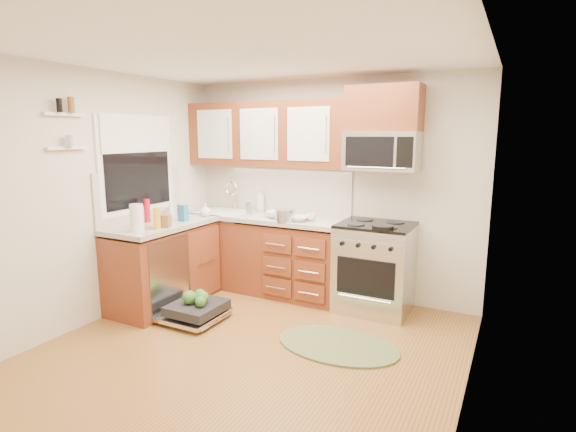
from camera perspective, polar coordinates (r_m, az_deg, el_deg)
The scene contains 38 objects.
floor at distance 4.13m, azimuth -4.85°, elevation -16.68°, with size 3.50×3.50×0.00m, color brown.
ceiling at distance 3.73m, azimuth -5.47°, elevation 19.97°, with size 3.50×3.50×0.00m, color white.
wall_back at distance 5.28m, azimuth 5.13°, elevation 3.50°, with size 3.50×0.04×2.50m, color beige.
wall_front at distance 2.48m, azimuth -27.51°, elevation -5.37°, with size 3.50×0.04×2.50m, color beige.
wall_left at distance 4.89m, azimuth -22.73°, elevation 2.21°, with size 0.04×3.50×2.50m, color beige.
wall_right at distance 3.17m, azimuth 22.64°, elevation -1.77°, with size 0.04×3.50×2.50m, color beige.
base_cabinet_back at distance 5.49m, azimuth -3.26°, elevation -4.99°, with size 2.05×0.60×0.85m, color #5B2C14.
base_cabinet_left at distance 5.20m, azimuth -15.50°, elevation -6.24°, with size 0.60×1.25×0.85m, color #5B2C14.
countertop_back at distance 5.37m, azimuth -3.37°, elevation -0.13°, with size 2.07×0.64×0.05m, color #A19B93.
countertop_left at distance 5.08m, azimuth -15.67°, elevation -1.11°, with size 0.64×1.27×0.05m, color #A19B93.
backsplash_back at distance 5.58m, azimuth -1.85°, elevation 3.49°, with size 2.05×0.02×0.57m, color beige.
backsplash_left at distance 5.23m, azimuth -18.20°, elevation 2.53°, with size 0.02×1.25×0.57m, color beige.
upper_cabinets at distance 5.40m, azimuth -2.74°, elevation 10.33°, with size 2.05×0.35×0.75m, color #5B2C14, non-canonical shape.
cabinet_over_mw at distance 4.86m, azimuth 12.12°, elevation 13.20°, with size 0.76×0.35×0.47m, color #5B2C14.
range at distance 4.92m, azimuth 10.94°, elevation -6.39°, with size 0.76×0.64×0.95m, color silver, non-canonical shape.
microwave at distance 4.83m, azimuth 11.85°, elevation 8.06°, with size 0.76×0.38×0.40m, color silver, non-canonical shape.
sink at distance 5.66m, azimuth -8.04°, elevation -0.71°, with size 0.62×0.50×0.26m, color white, non-canonical shape.
dishwasher at distance 4.77m, azimuth -11.86°, elevation -11.71°, with size 0.70×0.60×0.20m, color silver, non-canonical shape.
window at distance 5.18m, azimuth -18.61°, elevation 6.22°, with size 0.03×1.05×1.05m, color white, non-canonical shape.
window_blind at distance 5.16m, azimuth -18.63°, elevation 9.88°, with size 0.02×0.96×0.40m, color white.
shelf_upper at distance 4.62m, azimuth -26.56°, elevation 11.47°, with size 0.04×0.40×0.03m, color white.
shelf_lower at distance 4.61m, azimuth -26.26°, elevation 7.76°, with size 0.04×0.40×0.03m, color white.
rug at distance 4.21m, azimuth 6.29°, elevation -15.96°, with size 1.12×0.73×0.02m, color olive, non-canonical shape.
skillet at distance 4.53m, azimuth 11.95°, elevation -1.40°, with size 0.21×0.21×0.04m, color black.
stock_pot at distance 4.96m, azimuth -0.38°, elevation 0.09°, with size 0.22×0.22×0.13m, color silver.
cutting_board at distance 5.02m, azimuth 1.20°, elevation -0.45°, with size 0.25×0.16×0.02m, color tan.
canister at distance 5.40m, azimuth -5.00°, elevation 0.98°, with size 0.09×0.09×0.15m, color silver.
paper_towel_roll at distance 4.65m, azimuth -18.66°, elevation -0.23°, with size 0.13×0.13×0.28m, color white.
mustard_bottle at distance 4.73m, azimuth -16.31°, elevation -0.31°, with size 0.07×0.07×0.22m, color gold.
red_bottle at distance 5.15m, azimuth -17.46°, elevation 0.67°, with size 0.07×0.07×0.25m, color red.
wooden_box at distance 4.81m, azimuth -15.49°, elevation -0.62°, with size 0.13×0.09×0.13m, color brown.
blue_carton at distance 5.11m, azimuth -13.18°, elevation 0.39°, with size 0.11×0.07×0.18m, color teal.
bowl_a at distance 4.97m, azimuth 1.30°, elevation -0.34°, with size 0.23×0.23×0.06m, color #999999.
bowl_b at distance 5.18m, azimuth -1.59°, elevation 0.21°, with size 0.24×0.24×0.08m, color #999999.
cup at distance 4.99m, azimuth 2.87°, elevation -0.11°, with size 0.11×0.11×0.09m, color #999999.
soap_bottle_a at distance 5.61m, azimuth -3.52°, elevation 2.01°, with size 0.11×0.11×0.28m, color #999999.
soap_bottle_b at distance 5.42m, azimuth -14.72°, elevation 0.81°, with size 0.08×0.08×0.17m, color #999999.
soap_bottle_c at distance 5.34m, azimuth -10.45°, elevation 0.77°, with size 0.12×0.12×0.16m, color #999999.
Camera 1 is at (1.98, -3.10, 1.87)m, focal length 28.00 mm.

